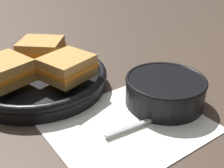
{
  "coord_description": "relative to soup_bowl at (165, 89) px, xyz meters",
  "views": [
    {
      "loc": [
        -0.3,
        -0.33,
        0.31
      ],
      "look_at": [
        0.05,
        0.04,
        0.03
      ],
      "focal_mm": 45.0,
      "sensor_mm": 36.0,
      "label": 1
    }
  ],
  "objects": [
    {
      "name": "spoon",
      "position": [
        -0.07,
        -0.03,
        -0.03
      ],
      "size": [
        0.15,
        0.05,
        0.01
      ],
      "rotation": [
        0.0,
        0.0,
        -0.22
      ],
      "color": "#B7B7BC",
      "rests_on": "napkin"
    },
    {
      "name": "ground_plane",
      "position": [
        -0.11,
        0.05,
        -0.03
      ],
      "size": [
        4.0,
        4.0,
        0.0
      ],
      "primitive_type": "plane",
      "color": "#47382D"
    },
    {
      "name": "sandwich_near_left",
      "position": [
        -0.11,
        0.29,
        0.03
      ],
      "size": [
        0.13,
        0.13,
        0.05
      ],
      "rotation": [
        0.0,
        0.0,
        2.3
      ],
      "color": "#C18E47",
      "rests_on": "skillet"
    },
    {
      "name": "sandwich_near_right",
      "position": [
        -0.22,
        0.24,
        0.03
      ],
      "size": [
        0.1,
        0.11,
        0.05
      ],
      "rotation": [
        0.0,
        0.0,
        4.84
      ],
      "color": "#C18E47",
      "rests_on": "skillet"
    },
    {
      "name": "soup_bowl",
      "position": [
        0.0,
        0.0,
        0.0
      ],
      "size": [
        0.16,
        0.16,
        0.06
      ],
      "color": "black",
      "rests_on": "ground_plane"
    },
    {
      "name": "sandwich_far_left",
      "position": [
        -0.12,
        0.16,
        0.03
      ],
      "size": [
        0.11,
        0.1,
        0.05
      ],
      "rotation": [
        0.0,
        0.0,
        6.45
      ],
      "color": "#C18E47",
      "rests_on": "skillet"
    },
    {
      "name": "skillet",
      "position": [
        -0.15,
        0.23,
        -0.01
      ],
      "size": [
        0.3,
        0.42,
        0.04
      ],
      "color": "black",
      "rests_on": "ground_plane"
    },
    {
      "name": "napkin",
      "position": [
        -0.11,
        -0.0,
        -0.03
      ],
      "size": [
        0.3,
        0.27,
        0.0
      ],
      "color": "white",
      "rests_on": "ground_plane"
    }
  ]
}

